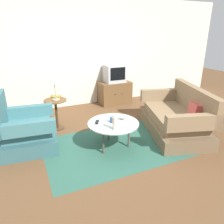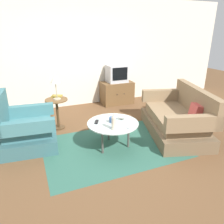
# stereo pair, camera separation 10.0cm
# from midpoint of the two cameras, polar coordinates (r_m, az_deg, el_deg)

# --- Properties ---
(ground_plane) EXTENTS (16.00, 16.00, 0.00)m
(ground_plane) POSITION_cam_midpoint_polar(r_m,az_deg,el_deg) (3.75, 0.59, -9.47)
(ground_plane) COLOR brown
(back_wall) EXTENTS (9.00, 0.12, 2.70)m
(back_wall) POSITION_cam_midpoint_polar(r_m,az_deg,el_deg) (5.66, -9.69, 15.20)
(back_wall) COLOR beige
(back_wall) RESTS_ON ground
(area_rug) EXTENTS (2.33, 1.62, 0.00)m
(area_rug) POSITION_cam_midpoint_polar(r_m,az_deg,el_deg) (3.77, 1.00, -9.29)
(area_rug) COLOR #2D5B4C
(area_rug) RESTS_ON ground
(armchair) EXTENTS (0.99, 0.99, 0.97)m
(armchair) POSITION_cam_midpoint_polar(r_m,az_deg,el_deg) (3.91, -21.84, -4.52)
(armchair) COLOR #325C60
(armchair) RESTS_ON ground
(couch) EXTENTS (1.38, 1.87, 0.90)m
(couch) POSITION_cam_midpoint_polar(r_m,az_deg,el_deg) (4.32, 17.76, -1.79)
(couch) COLOR brown
(couch) RESTS_ON ground
(coffee_table) EXTENTS (0.86, 0.86, 0.46)m
(coffee_table) POSITION_cam_midpoint_polar(r_m,az_deg,el_deg) (3.57, 1.05, -3.38)
(coffee_table) COLOR #B2C6C1
(coffee_table) RESTS_ON ground
(side_table) EXTENTS (0.44, 0.44, 0.63)m
(side_table) POSITION_cam_midpoint_polar(r_m,az_deg,el_deg) (4.40, -13.90, 1.08)
(side_table) COLOR brown
(side_table) RESTS_ON ground
(tv_stand) EXTENTS (0.84, 0.52, 0.60)m
(tv_stand) POSITION_cam_midpoint_polar(r_m,az_deg,el_deg) (5.86, 1.80, 5.20)
(tv_stand) COLOR brown
(tv_stand) RESTS_ON ground
(television) EXTENTS (0.52, 0.43, 0.45)m
(television) POSITION_cam_midpoint_polar(r_m,az_deg,el_deg) (5.75, 1.80, 10.28)
(television) COLOR #B7B7BC
(television) RESTS_ON tv_stand
(table_lamp) EXTENTS (0.19, 0.19, 0.50)m
(table_lamp) POSITION_cam_midpoint_polar(r_m,az_deg,el_deg) (4.23, -14.32, 8.24)
(table_lamp) COLOR #9E937A
(table_lamp) RESTS_ON side_table
(vase) EXTENTS (0.07, 0.07, 0.28)m
(vase) POSITION_cam_midpoint_polar(r_m,az_deg,el_deg) (3.26, 1.38, -2.58)
(vase) COLOR beige
(vase) RESTS_ON coffee_table
(mug) EXTENTS (0.13, 0.08, 0.10)m
(mug) POSITION_cam_midpoint_polar(r_m,az_deg,el_deg) (3.55, 0.78, -2.08)
(mug) COLOR #335184
(mug) RESTS_ON coffee_table
(bowl) EXTENTS (0.15, 0.15, 0.06)m
(bowl) POSITION_cam_midpoint_polar(r_m,az_deg,el_deg) (3.67, 3.72, -1.63)
(bowl) COLOR silver
(bowl) RESTS_ON coffee_table
(tv_remote_dark) EXTENTS (0.11, 0.16, 0.02)m
(tv_remote_dark) POSITION_cam_midpoint_polar(r_m,az_deg,el_deg) (3.57, -3.34, -2.65)
(tv_remote_dark) COLOR black
(tv_remote_dark) RESTS_ON coffee_table
(tv_remote_silver) EXTENTS (0.16, 0.15, 0.02)m
(tv_remote_silver) POSITION_cam_midpoint_polar(r_m,az_deg,el_deg) (3.42, 5.60, -3.79)
(tv_remote_silver) COLOR #B2B2B7
(tv_remote_silver) RESTS_ON coffee_table
(book) EXTENTS (0.24, 0.21, 0.03)m
(book) POSITION_cam_midpoint_polar(r_m,az_deg,el_deg) (4.50, -13.96, 4.17)
(book) COLOR olive
(book) RESTS_ON side_table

